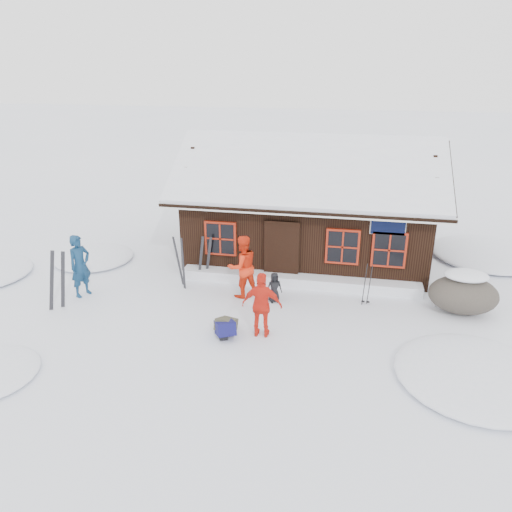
{
  "coord_description": "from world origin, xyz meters",
  "views": [
    {
      "loc": [
        2.93,
        -12.23,
        6.83
      ],
      "look_at": [
        0.3,
        1.28,
        1.3
      ],
      "focal_mm": 35.0,
      "sensor_mm": 36.0,
      "label": 1
    }
  ],
  "objects_px": {
    "skier_orange_left": "(242,266)",
    "skier_orange_right": "(262,305)",
    "skier_teal": "(80,266)",
    "boulder": "(463,293)",
    "ski_poles": "(367,285)",
    "ski_pair_left": "(57,281)",
    "skier_crouched": "(274,287)",
    "backpack_olive": "(226,327)",
    "backpack_blue": "(225,331)"
  },
  "relations": [
    {
      "from": "skier_crouched",
      "to": "backpack_olive",
      "type": "distance_m",
      "value": 2.24
    },
    {
      "from": "skier_teal",
      "to": "skier_orange_left",
      "type": "distance_m",
      "value": 4.89
    },
    {
      "from": "boulder",
      "to": "backpack_olive",
      "type": "bearing_deg",
      "value": -159.21
    },
    {
      "from": "ski_poles",
      "to": "backpack_blue",
      "type": "xyz_separation_m",
      "value": [
        -3.62,
        -2.58,
        -0.45
      ]
    },
    {
      "from": "boulder",
      "to": "backpack_olive",
      "type": "relative_size",
      "value": 3.43
    },
    {
      "from": "boulder",
      "to": "backpack_blue",
      "type": "relative_size",
      "value": 3.06
    },
    {
      "from": "ski_poles",
      "to": "skier_crouched",
      "type": "bearing_deg",
      "value": -172.56
    },
    {
      "from": "boulder",
      "to": "skier_orange_right",
      "type": "bearing_deg",
      "value": -155.93
    },
    {
      "from": "skier_orange_right",
      "to": "ski_pair_left",
      "type": "distance_m",
      "value": 6.03
    },
    {
      "from": "skier_orange_right",
      "to": "ski_poles",
      "type": "bearing_deg",
      "value": -140.16
    },
    {
      "from": "ski_poles",
      "to": "ski_pair_left",
      "type": "bearing_deg",
      "value": -167.37
    },
    {
      "from": "skier_orange_left",
      "to": "ski_pair_left",
      "type": "height_order",
      "value": "skier_orange_left"
    },
    {
      "from": "skier_teal",
      "to": "skier_crouched",
      "type": "bearing_deg",
      "value": -60.3
    },
    {
      "from": "skier_orange_left",
      "to": "backpack_olive",
      "type": "relative_size",
      "value": 3.46
    },
    {
      "from": "skier_teal",
      "to": "ski_poles",
      "type": "relative_size",
      "value": 1.47
    },
    {
      "from": "boulder",
      "to": "skier_teal",
      "type": "bearing_deg",
      "value": -174.44
    },
    {
      "from": "skier_teal",
      "to": "backpack_blue",
      "type": "distance_m",
      "value": 5.18
    },
    {
      "from": "skier_crouched",
      "to": "backpack_olive",
      "type": "height_order",
      "value": "skier_crouched"
    },
    {
      "from": "ski_poles",
      "to": "backpack_blue",
      "type": "distance_m",
      "value": 4.47
    },
    {
      "from": "skier_teal",
      "to": "skier_orange_left",
      "type": "height_order",
      "value": "skier_orange_left"
    },
    {
      "from": "boulder",
      "to": "backpack_olive",
      "type": "distance_m",
      "value": 6.79
    },
    {
      "from": "skier_teal",
      "to": "skier_crouched",
      "type": "relative_size",
      "value": 2.09
    },
    {
      "from": "backpack_blue",
      "to": "skier_orange_left",
      "type": "bearing_deg",
      "value": 65.2
    },
    {
      "from": "skier_orange_left",
      "to": "ski_poles",
      "type": "xyz_separation_m",
      "value": [
        3.69,
        0.15,
        -0.35
      ]
    },
    {
      "from": "skier_crouched",
      "to": "skier_teal",
      "type": "bearing_deg",
      "value": 159.92
    },
    {
      "from": "skier_orange_left",
      "to": "ski_pair_left",
      "type": "xyz_separation_m",
      "value": [
        -5.01,
        -1.8,
        -0.1
      ]
    },
    {
      "from": "skier_orange_left",
      "to": "skier_orange_right",
      "type": "relative_size",
      "value": 1.09
    },
    {
      "from": "skier_orange_left",
      "to": "skier_teal",
      "type": "bearing_deg",
      "value": -28.27
    },
    {
      "from": "skier_teal",
      "to": "skier_orange_right",
      "type": "bearing_deg",
      "value": -79.66
    },
    {
      "from": "skier_crouched",
      "to": "boulder",
      "type": "relative_size",
      "value": 0.48
    },
    {
      "from": "backpack_blue",
      "to": "skier_teal",
      "type": "bearing_deg",
      "value": 135.88
    },
    {
      "from": "boulder",
      "to": "backpack_blue",
      "type": "distance_m",
      "value": 6.85
    },
    {
      "from": "ski_pair_left",
      "to": "skier_orange_left",
      "type": "bearing_deg",
      "value": -1.6
    },
    {
      "from": "skier_orange_right",
      "to": "backpack_blue",
      "type": "xyz_separation_m",
      "value": [
        -0.93,
        -0.24,
        -0.72
      ]
    },
    {
      "from": "skier_teal",
      "to": "skier_crouched",
      "type": "xyz_separation_m",
      "value": [
        5.81,
        0.68,
        -0.51
      ]
    },
    {
      "from": "skier_teal",
      "to": "backpack_blue",
      "type": "bearing_deg",
      "value": -84.61
    },
    {
      "from": "skier_orange_right",
      "to": "skier_crouched",
      "type": "xyz_separation_m",
      "value": [
        0.01,
        1.99,
        -0.43
      ]
    },
    {
      "from": "ski_pair_left",
      "to": "ski_poles",
      "type": "xyz_separation_m",
      "value": [
        8.7,
        1.95,
        -0.25
      ]
    },
    {
      "from": "ski_pair_left",
      "to": "ski_poles",
      "type": "bearing_deg",
      "value": -8.73
    },
    {
      "from": "skier_orange_right",
      "to": "boulder",
      "type": "xyz_separation_m",
      "value": [
        5.37,
        2.4,
        -0.32
      ]
    },
    {
      "from": "boulder",
      "to": "skier_crouched",
      "type": "bearing_deg",
      "value": -175.6
    },
    {
      "from": "skier_teal",
      "to": "boulder",
      "type": "height_order",
      "value": "skier_teal"
    },
    {
      "from": "boulder",
      "to": "skier_orange_left",
      "type": "bearing_deg",
      "value": -178.1
    },
    {
      "from": "skier_crouched",
      "to": "boulder",
      "type": "xyz_separation_m",
      "value": [
        5.37,
        0.41,
        0.11
      ]
    },
    {
      "from": "skier_orange_right",
      "to": "skier_crouched",
      "type": "height_order",
      "value": "skier_orange_right"
    },
    {
      "from": "ski_pair_left",
      "to": "backpack_blue",
      "type": "distance_m",
      "value": 5.17
    },
    {
      "from": "ski_pair_left",
      "to": "ski_poles",
      "type": "distance_m",
      "value": 8.92
    },
    {
      "from": "skier_orange_left",
      "to": "backpack_olive",
      "type": "height_order",
      "value": "skier_orange_left"
    },
    {
      "from": "backpack_olive",
      "to": "skier_teal",
      "type": "bearing_deg",
      "value": 179.68
    },
    {
      "from": "ski_pair_left",
      "to": "backpack_blue",
      "type": "xyz_separation_m",
      "value": [
        5.08,
        -0.63,
        -0.7
      ]
    }
  ]
}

